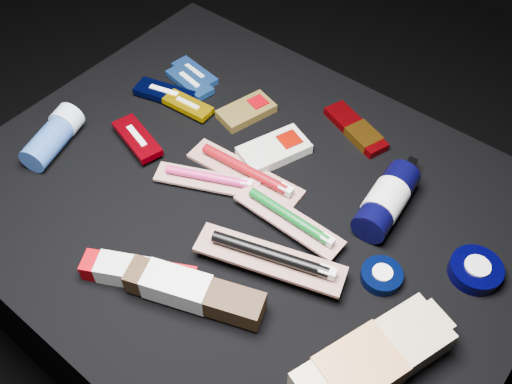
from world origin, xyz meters
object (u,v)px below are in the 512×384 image
Objects in this scene: lotion_bottle at (387,200)px; bodywash_bottle at (370,363)px; toothpaste_carton_red at (134,272)px; deodorant_stick at (53,136)px.

lotion_bottle is 0.29m from bodywash_bottle.
toothpaste_carton_red is (-0.36, -0.10, -0.01)m from bodywash_bottle.
deodorant_stick is (-0.69, 0.00, 0.00)m from bodywash_bottle.
deodorant_stick is 0.34m from toothpaste_carton_red.
lotion_bottle is 1.35× the size of deodorant_stick.
lotion_bottle reaches higher than toothpaste_carton_red.
bodywash_bottle is 1.41× the size of toothpaste_carton_red.
lotion_bottle is at bearing 135.67° from bodywash_bottle.
bodywash_bottle is at bearing -12.23° from toothpaste_carton_red.
deodorant_stick is (-0.56, -0.25, -0.00)m from lotion_bottle.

